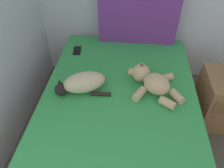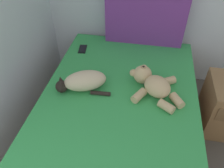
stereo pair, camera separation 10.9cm
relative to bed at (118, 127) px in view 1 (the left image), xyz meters
The scene contains 5 objects.
bed is the anchor object (origin of this frame).
patterned_cushion 1.10m from the bed, 83.01° to the left, with size 0.79×0.12×0.53m.
cat 0.48m from the bed, 154.65° to the left, with size 0.44×0.31×0.15m.
teddy_bear 0.48m from the bed, 41.48° to the left, with size 0.45×0.45×0.16m.
cell_phone 0.89m from the bed, 124.07° to the left, with size 0.09×0.16×0.01m.
Camera 1 is at (1.00, 1.40, 1.78)m, focal length 35.63 mm.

